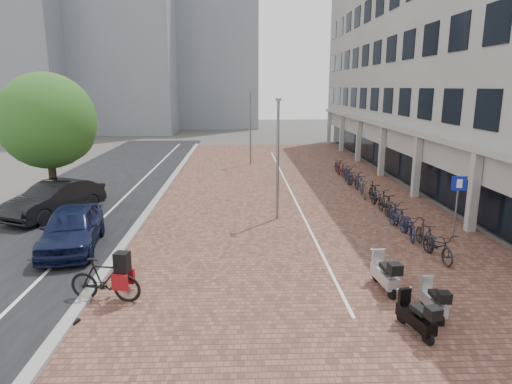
{
  "coord_description": "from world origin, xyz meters",
  "views": [
    {
      "loc": [
        -0.73,
        -13.43,
        5.86
      ],
      "look_at": [
        0.0,
        6.0,
        1.3
      ],
      "focal_mm": 31.49,
      "sensor_mm": 36.0,
      "label": 1
    }
  ],
  "objects_px": {
    "scooter_back": "(385,273)",
    "scooter_mid": "(416,315)",
    "car_dark": "(55,199)",
    "parking_sign": "(457,198)",
    "car_navy": "(72,228)",
    "hero_bike": "(105,279)",
    "scooter_front": "(433,299)"
  },
  "relations": [
    {
      "from": "scooter_mid",
      "to": "parking_sign",
      "type": "height_order",
      "value": "parking_sign"
    },
    {
      "from": "car_dark",
      "to": "parking_sign",
      "type": "height_order",
      "value": "parking_sign"
    },
    {
      "from": "car_navy",
      "to": "parking_sign",
      "type": "distance_m",
      "value": 14.42
    },
    {
      "from": "car_navy",
      "to": "car_dark",
      "type": "xyz_separation_m",
      "value": [
        -2.34,
        4.43,
        0.01
      ]
    },
    {
      "from": "scooter_mid",
      "to": "parking_sign",
      "type": "relative_size",
      "value": 0.55
    },
    {
      "from": "scooter_back",
      "to": "car_dark",
      "type": "bearing_deg",
      "value": 142.06
    },
    {
      "from": "car_navy",
      "to": "parking_sign",
      "type": "bearing_deg",
      "value": -8.75
    },
    {
      "from": "car_dark",
      "to": "scooter_back",
      "type": "bearing_deg",
      "value": -8.54
    },
    {
      "from": "scooter_mid",
      "to": "scooter_back",
      "type": "relative_size",
      "value": 0.9
    },
    {
      "from": "car_navy",
      "to": "scooter_back",
      "type": "bearing_deg",
      "value": -29.59
    },
    {
      "from": "car_dark",
      "to": "scooter_back",
      "type": "height_order",
      "value": "car_dark"
    },
    {
      "from": "parking_sign",
      "to": "scooter_mid",
      "type": "bearing_deg",
      "value": -112.22
    },
    {
      "from": "car_dark",
      "to": "hero_bike",
      "type": "xyz_separation_m",
      "value": [
        4.77,
        -8.69,
        -0.16
      ]
    },
    {
      "from": "car_navy",
      "to": "car_dark",
      "type": "relative_size",
      "value": 0.95
    },
    {
      "from": "car_dark",
      "to": "hero_bike",
      "type": "bearing_deg",
      "value": -36.61
    },
    {
      "from": "scooter_front",
      "to": "parking_sign",
      "type": "xyz_separation_m",
      "value": [
        3.17,
        5.53,
        1.31
      ]
    },
    {
      "from": "car_navy",
      "to": "hero_bike",
      "type": "height_order",
      "value": "car_navy"
    },
    {
      "from": "hero_bike",
      "to": "scooter_front",
      "type": "bearing_deg",
      "value": -86.58
    },
    {
      "from": "car_navy",
      "to": "hero_bike",
      "type": "bearing_deg",
      "value": -69.34
    },
    {
      "from": "scooter_back",
      "to": "scooter_mid",
      "type": "bearing_deg",
      "value": -94.78
    },
    {
      "from": "car_dark",
      "to": "scooter_front",
      "type": "distance_m",
      "value": 16.79
    },
    {
      "from": "car_navy",
      "to": "scooter_back",
      "type": "relative_size",
      "value": 2.91
    },
    {
      "from": "car_dark",
      "to": "scooter_mid",
      "type": "distance_m",
      "value": 16.68
    },
    {
      "from": "scooter_front",
      "to": "scooter_back",
      "type": "bearing_deg",
      "value": 117.41
    },
    {
      "from": "scooter_front",
      "to": "scooter_mid",
      "type": "distance_m",
      "value": 1.15
    },
    {
      "from": "car_dark",
      "to": "hero_bike",
      "type": "height_order",
      "value": "car_dark"
    },
    {
      "from": "car_navy",
      "to": "scooter_front",
      "type": "relative_size",
      "value": 3.41
    },
    {
      "from": "hero_bike",
      "to": "parking_sign",
      "type": "bearing_deg",
      "value": -58.88
    },
    {
      "from": "parking_sign",
      "to": "car_navy",
      "type": "bearing_deg",
      "value": -170.08
    },
    {
      "from": "scooter_mid",
      "to": "car_dark",
      "type": "bearing_deg",
      "value": 125.5
    },
    {
      "from": "parking_sign",
      "to": "scooter_front",
      "type": "bearing_deg",
      "value": -110.17
    },
    {
      "from": "car_dark",
      "to": "scooter_mid",
      "type": "height_order",
      "value": "car_dark"
    }
  ]
}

